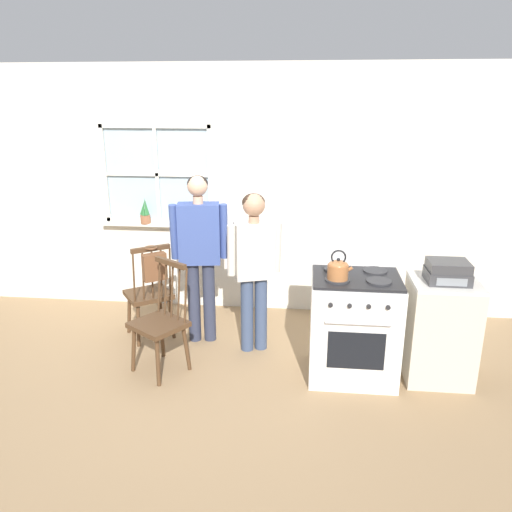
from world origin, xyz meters
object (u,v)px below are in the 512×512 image
object	(u,v)px
chair_near_wall	(161,323)
side_counter	(440,330)
stove	(353,325)
stereo	(448,272)
person_teen_center	(254,259)
kettle	(338,269)
chair_by_window	(149,295)
person_elderly_left	(200,245)
potted_plant	(145,214)
handbag	(154,266)

from	to	relation	value
chair_near_wall	side_counter	world-z (taller)	chair_near_wall
stove	stereo	size ratio (longest dim) A/B	3.19
person_teen_center	kettle	size ratio (longest dim) A/B	6.21
chair_by_window	stove	distance (m)	2.05
chair_near_wall	person_elderly_left	bearing A→B (deg)	103.82
stove	side_counter	world-z (taller)	stove
stove	side_counter	distance (m)	0.73
potted_plant	stereo	world-z (taller)	potted_plant
kettle	person_elderly_left	bearing A→B (deg)	153.73
chair_near_wall	handbag	size ratio (longest dim) A/B	3.26
chair_near_wall	person_elderly_left	size ratio (longest dim) A/B	0.60
stove	handbag	distance (m)	1.91
handbag	stereo	size ratio (longest dim) A/B	0.90
person_teen_center	stove	size ratio (longest dim) A/B	1.41
chair_near_wall	potted_plant	xyz separation A→B (m)	(-0.56, 1.41, 0.64)
potted_plant	handbag	size ratio (longest dim) A/B	0.95
chair_by_window	person_elderly_left	distance (m)	0.77
kettle	stereo	distance (m)	0.91
person_teen_center	side_counter	xyz separation A→B (m)	(1.64, -0.35, -0.48)
stereo	handbag	bearing A→B (deg)	172.72
chair_by_window	person_elderly_left	bearing A→B (deg)	142.66
person_elderly_left	stove	bearing A→B (deg)	-28.16
chair_near_wall	stereo	distance (m)	2.47
handbag	side_counter	world-z (taller)	handbag
person_elderly_left	potted_plant	xyz separation A→B (m)	(-0.79, 0.80, 0.10)
person_elderly_left	kettle	size ratio (longest dim) A/B	6.74
person_teen_center	stereo	bearing A→B (deg)	-31.06
stereo	person_teen_center	bearing A→B (deg)	167.41
chair_near_wall	stove	distance (m)	1.68
person_teen_center	handbag	xyz separation A→B (m)	(-0.94, -0.04, -0.09)
person_elderly_left	potted_plant	distance (m)	1.13
chair_by_window	stove	world-z (taller)	stove
person_elderly_left	potted_plant	world-z (taller)	person_elderly_left
handbag	stereo	bearing A→B (deg)	-7.28
chair_by_window	kettle	bearing A→B (deg)	124.75
person_elderly_left	handbag	xyz separation A→B (m)	(-0.40, -0.17, -0.17)
stove	stereo	world-z (taller)	stove
handbag	stereo	distance (m)	2.61
chair_near_wall	side_counter	bearing A→B (deg)	37.85
stove	potted_plant	size ratio (longest dim) A/B	3.73
handbag	person_teen_center	bearing A→B (deg)	2.21
chair_by_window	kettle	world-z (taller)	kettle
chair_near_wall	person_teen_center	distance (m)	1.02
chair_by_window	side_counter	distance (m)	2.76
kettle	potted_plant	size ratio (longest dim) A/B	0.85
kettle	side_counter	distance (m)	1.08
stereo	stove	bearing A→B (deg)	179.78
chair_near_wall	stove	xyz separation A→B (m)	(1.68, 0.11, 0.02)
chair_by_window	side_counter	world-z (taller)	chair_by_window
person_elderly_left	side_counter	bearing A→B (deg)	-21.56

